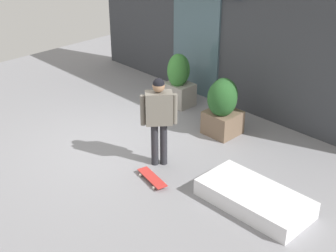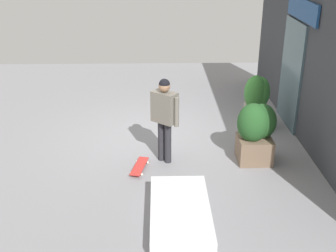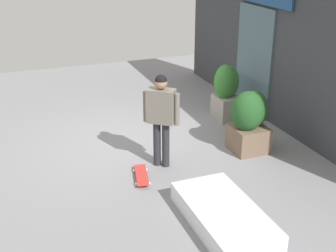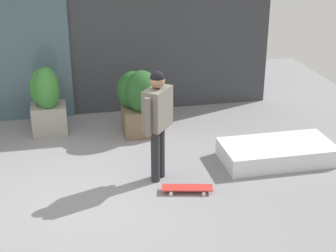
# 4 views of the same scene
# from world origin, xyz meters

# --- Properties ---
(ground_plane) EXTENTS (12.00, 12.00, 0.00)m
(ground_plane) POSITION_xyz_m (0.00, 0.00, 0.00)
(ground_plane) COLOR gray
(building_facade) EXTENTS (7.90, 0.31, 3.77)m
(building_facade) POSITION_xyz_m (-0.02, 3.10, 1.87)
(building_facade) COLOR #383A3F
(building_facade) RESTS_ON ground_plane
(skateboarder) EXTENTS (0.49, 0.53, 1.67)m
(skateboarder) POSITION_xyz_m (1.13, 0.08, 1.02)
(skateboarder) COLOR #28282D
(skateboarder) RESTS_ON ground_plane
(skateboard) EXTENTS (0.75, 0.35, 0.08)m
(skateboard) POSITION_xyz_m (1.45, -0.40, 0.06)
(skateboard) COLOR red
(skateboard) RESTS_ON ground_plane
(planter_box_left) EXTENTS (0.61, 0.58, 1.24)m
(planter_box_left) POSITION_xyz_m (-0.46, 2.18, 0.65)
(planter_box_left) COLOR gray
(planter_box_left) RESTS_ON ground_plane
(planter_box_right) EXTENTS (0.71, 0.78, 1.19)m
(planter_box_right) POSITION_xyz_m (1.13, 1.82, 0.65)
(planter_box_right) COLOR brown
(planter_box_right) RESTS_ON ground_plane
(snow_ledge) EXTENTS (1.78, 0.90, 0.28)m
(snow_ledge) POSITION_xyz_m (3.10, 0.28, 0.14)
(snow_ledge) COLOR white
(snow_ledge) RESTS_ON ground_plane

